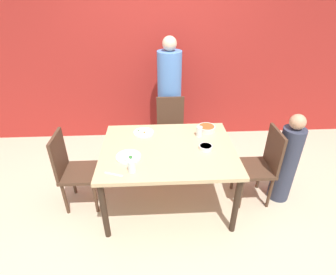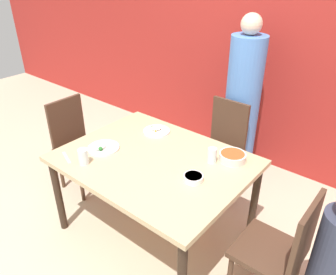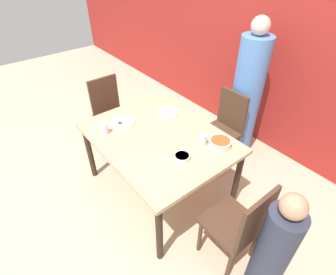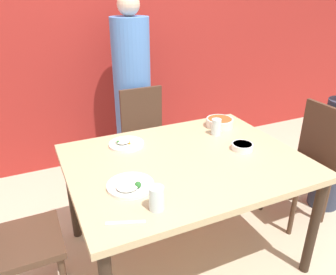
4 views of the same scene
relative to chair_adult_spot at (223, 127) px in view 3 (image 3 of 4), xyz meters
name	(u,v)px [view 3 (image 3 of 4)]	position (x,y,z in m)	size (l,w,h in m)	color
ground_plane	(160,187)	(-0.08, -0.88, -0.50)	(10.00, 10.00, 0.00)	beige
wall_back	(273,38)	(-0.08, 0.76, 0.85)	(10.00, 0.06, 2.70)	#A82823
dining_table	(158,142)	(-0.08, -0.88, 0.17)	(1.41, 1.09, 0.74)	tan
chair_adult_spot	(223,127)	(0.00, 0.00, 0.00)	(0.40, 0.40, 0.92)	#4C3323
chair_child_spot	(239,225)	(0.96, -0.89, 0.00)	(0.40, 0.40, 0.92)	#4C3323
chair_empty_left	(111,112)	(-1.13, -0.87, 0.00)	(0.40, 0.40, 0.92)	#4C3323
person_adult	(246,97)	(0.00, 0.34, 0.28)	(0.34, 0.34, 1.67)	#5184D1
person_child	(272,252)	(1.25, -0.89, 0.01)	(0.24, 0.24, 1.10)	#33384C
bowl_curry	(220,143)	(0.39, -0.53, 0.28)	(0.20, 0.20, 0.06)	silver
plate_rice_adult	(122,121)	(-0.50, -1.04, 0.26)	(0.25, 0.25, 0.05)	white
plate_rice_child	(168,111)	(-0.36, -0.55, 0.26)	(0.23, 0.23, 0.04)	white
bowl_rice_small	(182,157)	(0.31, -0.92, 0.27)	(0.14, 0.14, 0.04)	white
glass_water_tall	(104,128)	(-0.44, -1.27, 0.30)	(0.07, 0.07, 0.12)	silver
glass_water_short	(203,140)	(0.28, -0.65, 0.30)	(0.07, 0.07, 0.12)	silver
fork_steel	(94,127)	(-0.61, -1.31, 0.25)	(0.18, 0.08, 0.01)	silver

